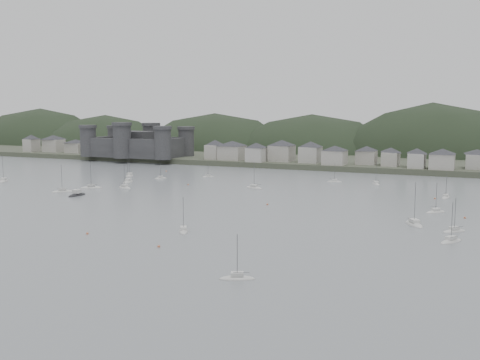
% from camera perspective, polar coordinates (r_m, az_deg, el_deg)
% --- Properties ---
extents(ground, '(900.00, 900.00, 0.00)m').
position_cam_1_polar(ground, '(144.75, -12.41, -5.79)').
color(ground, slate).
rests_on(ground, ground).
extents(far_shore_land, '(900.00, 250.00, 3.00)m').
position_cam_1_polar(far_shore_land, '(417.53, 12.57, 2.87)').
color(far_shore_land, '#383D2D').
rests_on(far_shore_land, ground).
extents(forested_ridge, '(851.55, 103.94, 102.57)m').
position_cam_1_polar(forested_ridge, '(392.77, 12.44, 0.73)').
color(forested_ridge, black).
rests_on(forested_ridge, ground).
extents(castle, '(66.00, 43.00, 20.00)m').
position_cam_1_polar(castle, '(357.76, -10.66, 3.73)').
color(castle, '#313133').
rests_on(castle, far_shore_land).
extents(waterfront_town, '(451.48, 28.46, 12.92)m').
position_cam_1_polar(waterfront_town, '(298.89, 17.70, 2.39)').
color(waterfront_town, '#9E9A90').
rests_on(waterfront_town, far_shore_land).
extents(sailboat_lead, '(6.81, 6.69, 9.92)m').
position_cam_1_polar(sailboat_lead, '(157.54, 21.43, -5.00)').
color(sailboat_lead, beige).
rests_on(sailboat_lead, ground).
extents(moored_fleet, '(246.46, 155.61, 13.28)m').
position_cam_1_polar(moored_fleet, '(202.52, -4.28, -1.87)').
color(moored_fleet, beige).
rests_on(moored_fleet, ground).
extents(motor_launch_far, '(3.26, 8.90, 4.10)m').
position_cam_1_polar(motor_launch_far, '(217.38, -16.63, -1.50)').
color(motor_launch_far, black).
rests_on(motor_launch_far, ground).
extents(mooring_buoys, '(151.01, 140.23, 0.70)m').
position_cam_1_polar(mooring_buoys, '(191.90, -2.40, -2.37)').
color(mooring_buoys, '#BF643F').
rests_on(mooring_buoys, ground).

